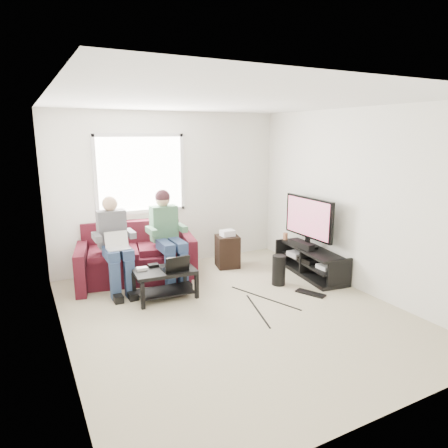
% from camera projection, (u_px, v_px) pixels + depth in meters
% --- Properties ---
extents(floor, '(4.50, 4.50, 0.00)m').
position_uv_depth(floor, '(234.00, 312.00, 5.11)').
color(floor, beige).
rests_on(floor, ground).
extents(ceiling, '(4.50, 4.50, 0.00)m').
position_uv_depth(ceiling, '(235.00, 101.00, 4.54)').
color(ceiling, white).
rests_on(ceiling, wall_back).
extents(wall_back, '(4.50, 0.00, 4.50)m').
position_uv_depth(wall_back, '(170.00, 190.00, 6.77)').
color(wall_back, white).
rests_on(wall_back, floor).
extents(wall_front, '(4.50, 0.00, 4.50)m').
position_uv_depth(wall_front, '(385.00, 267.00, 2.88)').
color(wall_front, white).
rests_on(wall_front, floor).
extents(wall_left, '(0.00, 4.50, 4.50)m').
position_uv_depth(wall_left, '(56.00, 231.00, 3.92)').
color(wall_left, white).
rests_on(wall_left, floor).
extents(wall_right, '(0.00, 4.50, 4.50)m').
position_uv_depth(wall_right, '(356.00, 201.00, 5.73)').
color(wall_right, white).
rests_on(wall_right, floor).
extents(window, '(1.48, 0.04, 1.28)m').
position_uv_depth(window, '(141.00, 174.00, 6.46)').
color(window, white).
rests_on(window, wall_back).
extents(sofa, '(2.02, 1.18, 0.87)m').
position_uv_depth(sofa, '(137.00, 258.00, 6.28)').
color(sofa, '#481220').
rests_on(sofa, floor).
extents(person_left, '(0.40, 0.70, 1.36)m').
position_uv_depth(person_left, '(115.00, 240.00, 5.73)').
color(person_left, navy).
rests_on(person_left, sofa).
extents(person_right, '(0.40, 0.71, 1.40)m').
position_uv_depth(person_right, '(167.00, 230.00, 6.09)').
color(person_right, navy).
rests_on(person_right, sofa).
extents(laptop_silver, '(0.37, 0.31, 0.24)m').
position_uv_depth(laptop_silver, '(118.00, 245.00, 5.56)').
color(laptop_silver, silver).
rests_on(laptop_silver, person_left).
extents(coffee_table, '(0.86, 0.56, 0.41)m').
position_uv_depth(coffee_table, '(165.00, 277.00, 5.51)').
color(coffee_table, black).
rests_on(coffee_table, floor).
extents(laptop_black, '(0.35, 0.26, 0.24)m').
position_uv_depth(laptop_black, '(174.00, 262.00, 5.45)').
color(laptop_black, black).
rests_on(laptop_black, coffee_table).
extents(controller_a, '(0.15, 0.10, 0.04)m').
position_uv_depth(controller_a, '(142.00, 269.00, 5.46)').
color(controller_a, silver).
rests_on(controller_a, coffee_table).
extents(controller_b, '(0.14, 0.09, 0.04)m').
position_uv_depth(controller_b, '(153.00, 265.00, 5.60)').
color(controller_b, black).
rests_on(controller_b, coffee_table).
extents(controller_c, '(0.14, 0.09, 0.04)m').
position_uv_depth(controller_c, '(181.00, 262.00, 5.75)').
color(controller_c, gray).
rests_on(controller_c, coffee_table).
extents(tv_stand, '(0.59, 1.41, 0.45)m').
position_uv_depth(tv_stand, '(311.00, 263.00, 6.42)').
color(tv_stand, black).
rests_on(tv_stand, floor).
extents(tv, '(0.12, 1.10, 0.81)m').
position_uv_depth(tv, '(308.00, 219.00, 6.35)').
color(tv, black).
rests_on(tv, tv_stand).
extents(soundbar, '(0.12, 0.50, 0.10)m').
position_uv_depth(soundbar, '(301.00, 245.00, 6.39)').
color(soundbar, black).
rests_on(soundbar, tv_stand).
extents(drink_cup, '(0.08, 0.08, 0.12)m').
position_uv_depth(drink_cup, '(285.00, 236.00, 6.88)').
color(drink_cup, '#AB6C49').
rests_on(drink_cup, tv_stand).
extents(console_white, '(0.30, 0.22, 0.06)m').
position_uv_depth(console_white, '(328.00, 266.00, 6.06)').
color(console_white, silver).
rests_on(console_white, tv_stand).
extents(console_grey, '(0.34, 0.26, 0.08)m').
position_uv_depth(console_grey, '(299.00, 254.00, 6.66)').
color(console_grey, gray).
rests_on(console_grey, tv_stand).
extents(console_black, '(0.38, 0.30, 0.07)m').
position_uv_depth(console_black, '(313.00, 260.00, 6.36)').
color(console_black, black).
rests_on(console_black, tv_stand).
extents(subwoofer, '(0.20, 0.20, 0.46)m').
position_uv_depth(subwoofer, '(279.00, 270.00, 6.01)').
color(subwoofer, black).
rests_on(subwoofer, floor).
extents(keyboard_floor, '(0.31, 0.44, 0.02)m').
position_uv_depth(keyboard_floor, '(311.00, 293.00, 5.70)').
color(keyboard_floor, black).
rests_on(keyboard_floor, floor).
extents(end_table, '(0.37, 0.37, 0.65)m').
position_uv_depth(end_table, '(227.00, 250.00, 6.81)').
color(end_table, black).
rests_on(end_table, floor).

